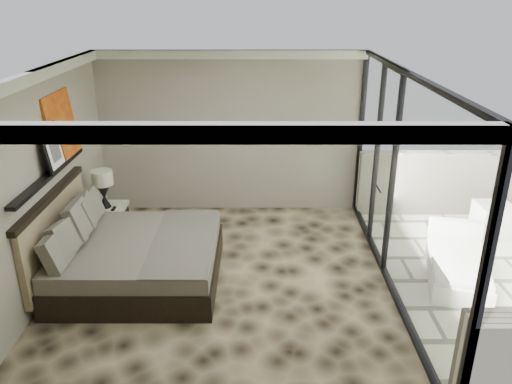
{
  "coord_description": "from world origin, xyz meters",
  "views": [
    {
      "loc": [
        0.46,
        -5.87,
        3.65
      ],
      "look_at": [
        0.45,
        0.4,
        1.15
      ],
      "focal_mm": 35.0,
      "sensor_mm": 36.0,
      "label": 1
    }
  ],
  "objects_px": {
    "bed": "(131,256)",
    "ottoman": "(493,220)",
    "table_lamp": "(103,184)",
    "lounger": "(457,266)",
    "nightstand": "(109,220)"
  },
  "relations": [
    {
      "from": "bed",
      "to": "ottoman",
      "type": "distance_m",
      "value": 5.65
    },
    {
      "from": "table_lamp",
      "to": "ottoman",
      "type": "xyz_separation_m",
      "value": [
        6.18,
        0.07,
        -0.64
      ]
    },
    {
      "from": "bed",
      "to": "lounger",
      "type": "relative_size",
      "value": 1.34
    },
    {
      "from": "table_lamp",
      "to": "lounger",
      "type": "height_order",
      "value": "table_lamp"
    },
    {
      "from": "bed",
      "to": "ottoman",
      "type": "height_order",
      "value": "bed"
    },
    {
      "from": "ottoman",
      "to": "lounger",
      "type": "relative_size",
      "value": 0.33
    },
    {
      "from": "bed",
      "to": "table_lamp",
      "type": "bearing_deg",
      "value": 118.32
    },
    {
      "from": "table_lamp",
      "to": "lounger",
      "type": "relative_size",
      "value": 0.37
    },
    {
      "from": "table_lamp",
      "to": "ottoman",
      "type": "bearing_deg",
      "value": 0.63
    },
    {
      "from": "nightstand",
      "to": "lounger",
      "type": "xyz_separation_m",
      "value": [
        5.11,
        -1.25,
        -0.1
      ]
    },
    {
      "from": "nightstand",
      "to": "lounger",
      "type": "bearing_deg",
      "value": 8.98
    },
    {
      "from": "table_lamp",
      "to": "bed",
      "type": "bearing_deg",
      "value": -61.68
    },
    {
      "from": "ottoman",
      "to": "lounger",
      "type": "bearing_deg",
      "value": -128.81
    },
    {
      "from": "lounger",
      "to": "table_lamp",
      "type": "bearing_deg",
      "value": -178.49
    },
    {
      "from": "bed",
      "to": "nightstand",
      "type": "xyz_separation_m",
      "value": [
        -0.67,
        1.3,
        -0.07
      ]
    }
  ]
}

